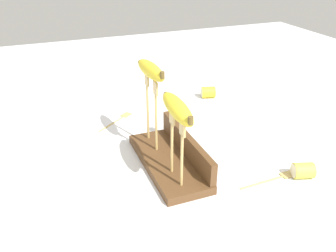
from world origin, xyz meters
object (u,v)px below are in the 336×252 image
at_px(banana_raised_right, 177,108).
at_px(banana_chunk_far, 303,171).
at_px(fork_fallen_near, 119,119).
at_px(banana_raised_left, 151,70).
at_px(banana_chunk_near, 208,92).
at_px(fork_stand_left, 152,106).
at_px(fork_stand_right, 177,142).
at_px(fork_fallen_far, 275,178).

distance_m(banana_raised_right, banana_chunk_far, 0.38).
xyz_separation_m(banana_raised_right, fork_fallen_near, (-0.42, -0.04, -0.21)).
relative_size(banana_raised_left, banana_raised_right, 0.88).
bearing_deg(banana_chunk_near, fork_stand_left, -48.28).
bearing_deg(fork_stand_right, fork_stand_left, 180.00).
bearing_deg(fork_fallen_near, banana_chunk_far, 35.52).
height_order(banana_raised_left, fork_fallen_far, banana_raised_left).
distance_m(banana_raised_left, fork_fallen_far, 0.43).
distance_m(banana_raised_right, fork_fallen_far, 0.33).
height_order(banana_raised_right, fork_fallen_far, banana_raised_right).
relative_size(fork_stand_right, banana_chunk_far, 2.78).
bearing_deg(banana_raised_right, banana_raised_left, -180.00).
distance_m(fork_stand_left, banana_raised_right, 0.20).
relative_size(banana_raised_right, banana_chunk_far, 2.93).
relative_size(fork_stand_right, banana_chunk_near, 2.76).
height_order(fork_stand_left, fork_fallen_near, fork_stand_left).
bearing_deg(banana_raised_right, banana_chunk_near, 145.21).
height_order(fork_stand_left, fork_fallen_far, fork_stand_left).
height_order(fork_stand_right, banana_raised_right, banana_raised_right).
bearing_deg(fork_fallen_near, banana_chunk_near, 99.70).
relative_size(banana_raised_right, fork_fallen_far, 1.10).
bearing_deg(banana_raised_left, fork_fallen_near, -170.12).
bearing_deg(fork_fallen_far, banana_chunk_near, 171.23).
xyz_separation_m(banana_raised_left, banana_chunk_far, (0.27, 0.32, -0.23)).
xyz_separation_m(fork_fallen_near, fork_fallen_far, (0.49, 0.29, -0.00)).
xyz_separation_m(fork_stand_left, banana_raised_right, (0.18, 0.00, 0.07)).
xyz_separation_m(fork_stand_left, banana_raised_left, (-0.00, -0.00, 0.10)).
height_order(fork_stand_left, banana_chunk_far, fork_stand_left).
bearing_deg(banana_chunk_far, fork_fallen_near, -144.48).
relative_size(banana_raised_left, banana_chunk_near, 2.57).
xyz_separation_m(fork_stand_left, banana_chunk_far, (0.27, 0.32, -0.12)).
height_order(fork_stand_right, fork_fallen_near, fork_stand_right).
xyz_separation_m(fork_stand_right, banana_chunk_near, (-0.48, 0.33, -0.11)).
bearing_deg(fork_stand_right, banana_raised_left, -180.00).
height_order(banana_raised_left, banana_chunk_near, banana_raised_left).
relative_size(fork_stand_right, fork_fallen_near, 1.25).
height_order(fork_stand_left, banana_chunk_near, fork_stand_left).
distance_m(fork_stand_left, fork_stand_right, 0.18).
xyz_separation_m(banana_raised_left, fork_fallen_far, (0.25, 0.25, -0.24)).
bearing_deg(fork_stand_left, banana_raised_right, 0.00).
distance_m(fork_stand_right, banana_chunk_far, 0.35).
bearing_deg(banana_raised_right, fork_stand_right, -3.91).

